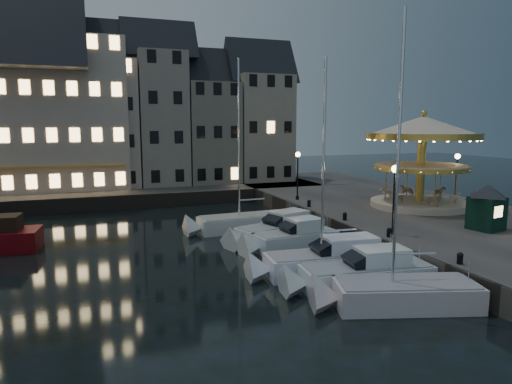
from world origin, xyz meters
name	(u,v)px	position (x,y,z in m)	size (l,w,h in m)	color
ground	(289,273)	(0.00, 0.00, 0.00)	(160.00, 160.00, 0.00)	black
quay_east	(426,220)	(14.00, 6.00, 0.65)	(16.00, 56.00, 1.30)	#474442
quay_north	(110,194)	(-8.00, 28.00, 0.65)	(44.00, 12.00, 1.30)	#474442
quaywall_e	(333,229)	(6.00, 6.00, 0.65)	(0.15, 44.00, 1.30)	#47423A
quaywall_n	(135,202)	(-6.00, 22.00, 0.65)	(48.00, 0.15, 1.30)	#47423A
streetlamp_b	(394,190)	(7.20, 1.00, 4.02)	(0.44, 0.44, 4.17)	black
streetlamp_c	(298,169)	(7.20, 14.50, 4.02)	(0.44, 0.44, 4.17)	black
streetlamp_d	(457,171)	(18.50, 8.00, 4.02)	(0.44, 0.44, 4.17)	black
bollard_a	(460,258)	(6.60, -5.00, 1.60)	(0.30, 0.30, 0.57)	black
bollard_b	(389,232)	(6.60, 0.50, 1.60)	(0.30, 0.30, 0.57)	black
bollard_c	(345,216)	(6.60, 5.50, 1.60)	(0.30, 0.30, 0.57)	black
bollard_d	(309,203)	(6.60, 11.00, 1.60)	(0.30, 0.30, 0.57)	black
townhouse_nb	(43,120)	(-14.05, 30.00, 8.28)	(6.16, 8.00, 13.80)	gray
townhouse_nc	(105,115)	(-8.00, 30.00, 8.78)	(6.82, 8.00, 14.80)	#AF9D8D
townhouse_nd	(160,111)	(-2.25, 30.00, 9.28)	(5.50, 8.00, 15.80)	gray
townhouse_ne	(209,125)	(3.20, 30.00, 7.78)	(6.16, 8.00, 12.80)	slate
townhouse_nf	(258,120)	(9.25, 30.00, 8.28)	(6.82, 8.00, 13.80)	gray
hotel_corner	(43,105)	(-14.00, 30.00, 9.78)	(17.60, 9.00, 16.80)	beige
motorboat_a	(393,295)	(2.37, -5.64, 0.54)	(7.22, 4.19, 11.99)	silver
motorboat_b	(358,276)	(2.22, -3.18, 0.64)	(7.48, 2.85, 2.15)	silver
motorboat_c	(327,261)	(1.87, -0.70, 0.68)	(8.47, 2.87, 11.20)	white
motorboat_d	(290,240)	(1.87, 4.16, 0.63)	(6.47, 2.69, 2.15)	silver
motorboat_e	(276,232)	(1.89, 6.52, 0.64)	(7.46, 4.21, 2.15)	silver
motorboat_f	(242,223)	(0.66, 10.23, 0.53)	(8.66, 2.60, 11.49)	silver
carousel	(422,144)	(14.90, 8.01, 6.31)	(8.70, 8.70, 7.61)	beige
ticket_kiosk	(487,199)	(13.45, 0.04, 3.23)	(2.77, 2.77, 3.25)	black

